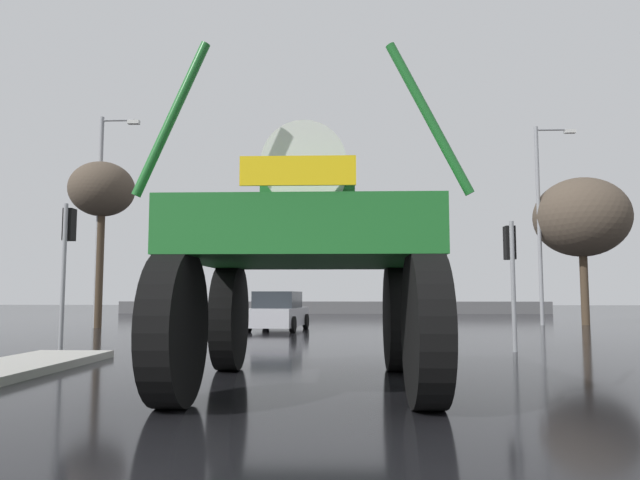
{
  "coord_description": "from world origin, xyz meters",
  "views": [
    {
      "loc": [
        1.11,
        -3.88,
        1.38
      ],
      "look_at": [
        0.52,
        8.96,
        2.58
      ],
      "focal_mm": 33.21,
      "sensor_mm": 36.0,
      "label": 1
    }
  ],
  "objects": [
    {
      "name": "ground_plane",
      "position": [
        0.0,
        18.0,
        0.0
      ],
      "size": [
        120.0,
        120.0,
        0.0
      ],
      "primitive_type": "plane",
      "color": "black"
    },
    {
      "name": "oversize_sprayer",
      "position": [
        0.5,
        5.3,
        2.02
      ],
      "size": [
        4.27,
        5.63,
        4.61
      ],
      "rotation": [
        0.0,
        0.0,
        1.58
      ],
      "color": "black",
      "rests_on": "ground"
    },
    {
      "name": "sedan_ahead",
      "position": [
        -1.6,
        19.45,
        0.71
      ],
      "size": [
        2.23,
        4.26,
        1.52
      ],
      "rotation": [
        0.0,
        0.0,
        1.46
      ],
      "color": "#B7B7BF",
      "rests_on": "ground"
    },
    {
      "name": "traffic_signal_near_left",
      "position": [
        -6.11,
        11.03,
        2.72
      ],
      "size": [
        0.24,
        0.54,
        3.73
      ],
      "color": "gray",
      "rests_on": "ground"
    },
    {
      "name": "traffic_signal_near_right",
      "position": [
        5.19,
        11.04,
        2.33
      ],
      "size": [
        0.24,
        0.54,
        3.2
      ],
      "color": "gray",
      "rests_on": "ground"
    },
    {
      "name": "streetlight_far_left",
      "position": [
        -9.37,
        20.72,
        4.98
      ],
      "size": [
        1.74,
        0.24,
        9.08
      ],
      "color": "gray",
      "rests_on": "ground"
    },
    {
      "name": "streetlight_far_right",
      "position": [
        10.18,
        23.85,
        5.11
      ],
      "size": [
        1.92,
        0.24,
        9.3
      ],
      "color": "gray",
      "rests_on": "ground"
    },
    {
      "name": "bare_tree_left",
      "position": [
        -9.43,
        20.79,
        5.81
      ],
      "size": [
        2.77,
        2.77,
        7.1
      ],
      "color": "#473828",
      "rests_on": "ground"
    },
    {
      "name": "bare_tree_right",
      "position": [
        12.11,
        24.13,
        5.0
      ],
      "size": [
        4.36,
        4.36,
        6.87
      ],
      "color": "#473828",
      "rests_on": "ground"
    },
    {
      "name": "roadside_barrier",
      "position": [
        0.0,
        40.1,
        0.45
      ],
      "size": [
        32.05,
        0.24,
        0.9
      ],
      "primitive_type": "cube",
      "color": "#59595B",
      "rests_on": "ground"
    }
  ]
}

